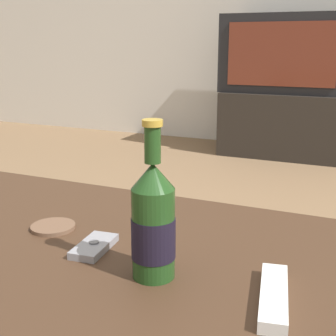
{
  "coord_description": "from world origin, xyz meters",
  "views": [
    {
      "loc": [
        0.44,
        -0.7,
        0.8
      ],
      "look_at": [
        0.02,
        0.23,
        0.53
      ],
      "focal_mm": 50.0,
      "sensor_mm": 36.0,
      "label": 1
    }
  ],
  "objects_px": {
    "television": "(286,54)",
    "cell_phone": "(94,246)",
    "remote_control": "(274,296)",
    "beer_bottle": "(153,223)",
    "tv_stand": "(282,124)"
  },
  "relations": [
    {
      "from": "remote_control",
      "to": "cell_phone",
      "type": "bearing_deg",
      "value": 161.56
    },
    {
      "from": "beer_bottle",
      "to": "cell_phone",
      "type": "height_order",
      "value": "beer_bottle"
    },
    {
      "from": "cell_phone",
      "to": "remote_control",
      "type": "height_order",
      "value": "remote_control"
    },
    {
      "from": "cell_phone",
      "to": "remote_control",
      "type": "xyz_separation_m",
      "value": [
        0.34,
        -0.05,
        0.0
      ]
    },
    {
      "from": "television",
      "to": "cell_phone",
      "type": "height_order",
      "value": "television"
    },
    {
      "from": "cell_phone",
      "to": "remote_control",
      "type": "bearing_deg",
      "value": -13.9
    },
    {
      "from": "cell_phone",
      "to": "beer_bottle",
      "type": "bearing_deg",
      "value": -23.48
    },
    {
      "from": "tv_stand",
      "to": "cell_phone",
      "type": "bearing_deg",
      "value": -86.63
    },
    {
      "from": "tv_stand",
      "to": "beer_bottle",
      "type": "height_order",
      "value": "beer_bottle"
    },
    {
      "from": "beer_bottle",
      "to": "cell_phone",
      "type": "bearing_deg",
      "value": 162.76
    },
    {
      "from": "television",
      "to": "beer_bottle",
      "type": "bearing_deg",
      "value": -83.7
    },
    {
      "from": "tv_stand",
      "to": "remote_control",
      "type": "xyz_separation_m",
      "value": [
        0.51,
        -2.78,
        0.21
      ]
    },
    {
      "from": "tv_stand",
      "to": "television",
      "type": "relative_size",
      "value": 0.95
    },
    {
      "from": "tv_stand",
      "to": "cell_phone",
      "type": "distance_m",
      "value": 2.75
    },
    {
      "from": "tv_stand",
      "to": "beer_bottle",
      "type": "bearing_deg",
      "value": -83.71
    }
  ]
}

